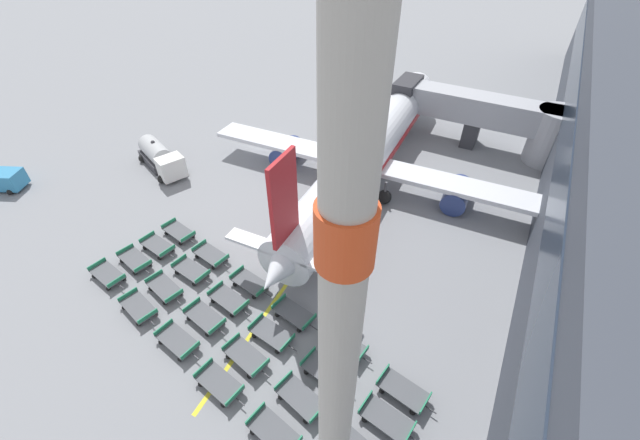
{
  "coord_description": "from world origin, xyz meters",
  "views": [
    {
      "loc": [
        26.13,
        -33.72,
        23.22
      ],
      "look_at": [
        14.09,
        -11.67,
        2.24
      ],
      "focal_mm": 22.0,
      "sensor_mm": 36.0,
      "label": 1
    }
  ],
  "objects_px": {
    "baggage_dolly_row_mid_a_col_b": "(165,288)",
    "baggage_dolly_row_mid_b_col_d": "(272,334)",
    "baggage_dolly_row_near_col_a": "(108,275)",
    "baggage_dolly_row_mid_a_col_d": "(246,356)",
    "baggage_dolly_row_mid_b_col_b": "(191,271)",
    "baggage_dolly_row_far_col_f": "(403,390)",
    "baggage_dolly_row_far_col_b": "(211,255)",
    "baggage_dolly_row_mid_a_col_a": "(135,260)",
    "baggage_dolly_row_mid_a_col_c": "(205,318)",
    "baggage_dolly_row_far_col_d": "(294,314)",
    "baggage_dolly_row_far_col_a": "(179,232)",
    "baggage_dolly_row_mid_b_col_c": "(229,300)",
    "baggage_dolly_row_near_col_c": "(178,341)",
    "baggage_dolly_row_far_col_e": "(344,345)",
    "airplane": "(368,153)",
    "fuel_tanker_primary": "(160,158)",
    "baggage_dolly_row_mid_b_col_a": "(158,246)",
    "baggage_dolly_row_near_col_b": "(139,307)",
    "baggage_dolly_row_near_col_d": "(219,383)",
    "baggage_dolly_row_mid_b_col_f": "(387,419)",
    "baggage_dolly_row_mid_b_col_e": "(326,371)",
    "baggage_dolly_row_near_col_e": "(274,432)",
    "baggage_dolly_row_mid_a_col_e": "(301,398)",
    "baggage_dolly_row_far_col_c": "(250,283)"
  },
  "relations": [
    {
      "from": "airplane",
      "to": "baggage_dolly_row_mid_a_col_a",
      "type": "relative_size",
      "value": 10.8
    },
    {
      "from": "baggage_dolly_row_mid_b_col_c",
      "to": "baggage_dolly_row_far_col_b",
      "type": "relative_size",
      "value": 1.0
    },
    {
      "from": "baggage_dolly_row_mid_a_col_d",
      "to": "baggage_dolly_row_far_col_c",
      "type": "relative_size",
      "value": 1.0
    },
    {
      "from": "baggage_dolly_row_mid_a_col_a",
      "to": "baggage_dolly_row_far_col_b",
      "type": "bearing_deg",
      "value": 33.96
    },
    {
      "from": "baggage_dolly_row_mid_b_col_d",
      "to": "baggage_dolly_row_far_col_b",
      "type": "height_order",
      "value": "same"
    },
    {
      "from": "baggage_dolly_row_near_col_e",
      "to": "baggage_dolly_row_mid_b_col_c",
      "type": "xyz_separation_m",
      "value": [
        -8.01,
        6.05,
        0.0
      ]
    },
    {
      "from": "baggage_dolly_row_mid_a_col_b",
      "to": "baggage_dolly_row_mid_b_col_b",
      "type": "bearing_deg",
      "value": 77.57
    },
    {
      "from": "baggage_dolly_row_far_col_a",
      "to": "baggage_dolly_row_near_col_b",
      "type": "bearing_deg",
      "value": -65.82
    },
    {
      "from": "baggage_dolly_row_near_col_a",
      "to": "baggage_dolly_row_mid_a_col_d",
      "type": "height_order",
      "value": "same"
    },
    {
      "from": "baggage_dolly_row_mid_b_col_a",
      "to": "baggage_dolly_row_mid_b_col_f",
      "type": "height_order",
      "value": "same"
    },
    {
      "from": "baggage_dolly_row_mid_a_col_a",
      "to": "baggage_dolly_row_far_col_d",
      "type": "bearing_deg",
      "value": 6.76
    },
    {
      "from": "baggage_dolly_row_near_col_a",
      "to": "baggage_dolly_row_mid_b_col_a",
      "type": "xyz_separation_m",
      "value": [
        0.98,
        4.2,
        0.0
      ]
    },
    {
      "from": "baggage_dolly_row_mid_b_col_b",
      "to": "baggage_dolly_row_mid_b_col_f",
      "type": "bearing_deg",
      "value": -10.56
    },
    {
      "from": "baggage_dolly_row_near_col_c",
      "to": "baggage_dolly_row_mid_a_col_d",
      "type": "bearing_deg",
      "value": 14.98
    },
    {
      "from": "baggage_dolly_row_far_col_e",
      "to": "baggage_dolly_row_near_col_d",
      "type": "bearing_deg",
      "value": -132.6
    },
    {
      "from": "baggage_dolly_row_near_col_a",
      "to": "baggage_dolly_row_far_col_b",
      "type": "bearing_deg",
      "value": 44.51
    },
    {
      "from": "baggage_dolly_row_far_col_d",
      "to": "baggage_dolly_row_far_col_f",
      "type": "height_order",
      "value": "same"
    },
    {
      "from": "baggage_dolly_row_far_col_f",
      "to": "baggage_dolly_row_mid_b_col_c",
      "type": "bearing_deg",
      "value": 178.34
    },
    {
      "from": "baggage_dolly_row_near_col_a",
      "to": "baggage_dolly_row_mid_a_col_b",
      "type": "relative_size",
      "value": 1.0
    },
    {
      "from": "baggage_dolly_row_mid_a_col_b",
      "to": "baggage_dolly_row_mid_b_col_d",
      "type": "bearing_deg",
      "value": 3.29
    },
    {
      "from": "baggage_dolly_row_near_col_c",
      "to": "baggage_dolly_row_mid_b_col_c",
      "type": "xyz_separation_m",
      "value": [
        0.8,
        4.33,
        0.0
      ]
    },
    {
      "from": "airplane",
      "to": "baggage_dolly_row_far_col_a",
      "type": "height_order",
      "value": "airplane"
    },
    {
      "from": "baggage_dolly_row_far_col_e",
      "to": "baggage_dolly_row_near_col_c",
      "type": "bearing_deg",
      "value": -153.11
    },
    {
      "from": "baggage_dolly_row_near_col_c",
      "to": "baggage_dolly_row_mid_a_col_a",
      "type": "bearing_deg",
      "value": 155.28
    },
    {
      "from": "baggage_dolly_row_far_col_b",
      "to": "baggage_dolly_row_far_col_e",
      "type": "height_order",
      "value": "same"
    },
    {
      "from": "baggage_dolly_row_near_col_d",
      "to": "baggage_dolly_row_mid_a_col_d",
      "type": "bearing_deg",
      "value": 81.68
    },
    {
      "from": "baggage_dolly_row_mid_b_col_b",
      "to": "baggage_dolly_row_mid_b_col_c",
      "type": "distance_m",
      "value": 4.49
    },
    {
      "from": "fuel_tanker_primary",
      "to": "baggage_dolly_row_mid_a_col_c",
      "type": "bearing_deg",
      "value": -36.73
    },
    {
      "from": "baggage_dolly_row_near_col_a",
      "to": "baggage_dolly_row_mid_b_col_f",
      "type": "distance_m",
      "value": 23.01
    },
    {
      "from": "baggage_dolly_row_near_col_c",
      "to": "baggage_dolly_row_mid_a_col_b",
      "type": "relative_size",
      "value": 1.0
    },
    {
      "from": "baggage_dolly_row_near_col_b",
      "to": "baggage_dolly_row_far_col_b",
      "type": "bearing_deg",
      "value": 81.3
    },
    {
      "from": "fuel_tanker_primary",
      "to": "baggage_dolly_row_mid_b_col_c",
      "type": "distance_m",
      "value": 21.6
    },
    {
      "from": "airplane",
      "to": "baggage_dolly_row_far_col_d",
      "type": "distance_m",
      "value": 18.99
    },
    {
      "from": "baggage_dolly_row_far_col_a",
      "to": "baggage_dolly_row_mid_b_col_b",
      "type": "bearing_deg",
      "value": -35.35
    },
    {
      "from": "baggage_dolly_row_near_col_b",
      "to": "baggage_dolly_row_far_col_f",
      "type": "relative_size",
      "value": 1.0
    },
    {
      "from": "baggage_dolly_row_mid_a_col_d",
      "to": "baggage_dolly_row_mid_a_col_c",
      "type": "bearing_deg",
      "value": 166.45
    },
    {
      "from": "baggage_dolly_row_near_col_b",
      "to": "baggage_dolly_row_mid_a_col_b",
      "type": "height_order",
      "value": "same"
    },
    {
      "from": "baggage_dolly_row_mid_a_col_d",
      "to": "baggage_dolly_row_mid_b_col_a",
      "type": "bearing_deg",
      "value": 159.68
    },
    {
      "from": "airplane",
      "to": "baggage_dolly_row_near_col_b",
      "type": "height_order",
      "value": "airplane"
    },
    {
      "from": "baggage_dolly_row_near_col_b",
      "to": "baggage_dolly_row_mid_a_col_a",
      "type": "distance_m",
      "value": 5.13
    },
    {
      "from": "baggage_dolly_row_far_col_e",
      "to": "baggage_dolly_row_far_col_a",
      "type": "bearing_deg",
      "value": 169.81
    },
    {
      "from": "baggage_dolly_row_mid_a_col_e",
      "to": "baggage_dolly_row_mid_b_col_b",
      "type": "distance_m",
      "value": 13.53
    },
    {
      "from": "baggage_dolly_row_mid_a_col_a",
      "to": "baggage_dolly_row_mid_a_col_b",
      "type": "xyz_separation_m",
      "value": [
        4.32,
        -1.0,
        0.0
      ]
    },
    {
      "from": "baggage_dolly_row_mid_b_col_b",
      "to": "baggage_dolly_row_far_col_f",
      "type": "height_order",
      "value": "same"
    },
    {
      "from": "fuel_tanker_primary",
      "to": "baggage_dolly_row_near_col_e",
      "type": "distance_m",
      "value": 31.61
    },
    {
      "from": "baggage_dolly_row_mid_a_col_a",
      "to": "baggage_dolly_row_mid_b_col_d",
      "type": "distance_m",
      "value": 13.62
    },
    {
      "from": "baggage_dolly_row_mid_b_col_d",
      "to": "baggage_dolly_row_mid_a_col_a",
      "type": "bearing_deg",
      "value": 178.06
    },
    {
      "from": "baggage_dolly_row_mid_a_col_c",
      "to": "baggage_dolly_row_mid_b_col_e",
      "type": "bearing_deg",
      "value": 3.08
    },
    {
      "from": "baggage_dolly_row_near_col_a",
      "to": "baggage_dolly_row_mid_b_col_c",
      "type": "height_order",
      "value": "same"
    },
    {
      "from": "baggage_dolly_row_mid_b_col_d",
      "to": "baggage_dolly_row_mid_b_col_e",
      "type": "bearing_deg",
      "value": -8.04
    }
  ]
}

